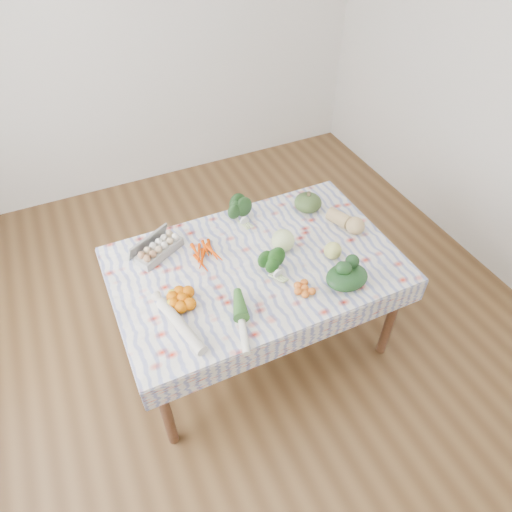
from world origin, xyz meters
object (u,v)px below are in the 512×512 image
Objects in this scene: kabocha_squash at (308,202)px; cabbage at (283,241)px; grapefruit at (333,251)px; dining_table at (256,273)px; egg_carton at (159,249)px; butternut_squash at (346,220)px.

kabocha_squash is 0.42m from cabbage.
cabbage is 1.33× the size of grapefruit.
cabbage reaches higher than grapefruit.
kabocha_squash reaches higher than grapefruit.
egg_carton is (-0.49, 0.31, 0.12)m from dining_table.
cabbage reaches higher than kabocha_squash.
cabbage is at bearing -140.27° from kabocha_squash.
grapefruit is (-0.22, -0.20, -0.01)m from butternut_squash.
grapefruit is at bearing -101.35° from kabocha_squash.
butternut_squash is at bearing 1.55° from cabbage.
dining_table is at bearing -149.20° from kabocha_squash.
dining_table is 0.62m from kabocha_squash.
cabbage is (0.20, 0.04, 0.15)m from dining_table.
egg_carton is at bearing 145.72° from butternut_squash.
dining_table is at bearing -60.54° from egg_carton.
butternut_squash is (1.14, -0.26, 0.02)m from egg_carton.
grapefruit is at bearing -54.43° from egg_carton.
egg_carton is at bearing 158.59° from cabbage.
butternut_squash is (0.45, 0.01, -0.01)m from cabbage.
kabocha_squash reaches higher than dining_table.
grapefruit is at bearing -160.07° from butternut_squash.
dining_table is 6.39× the size of butternut_squash.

